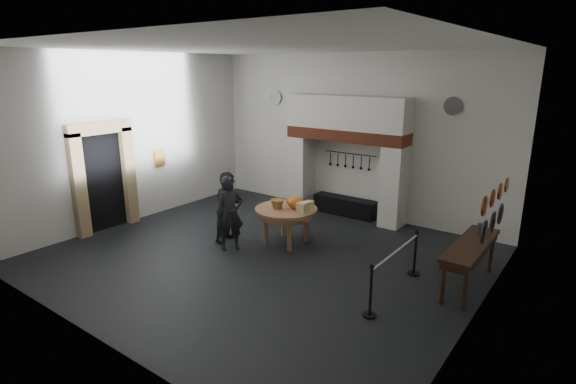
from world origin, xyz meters
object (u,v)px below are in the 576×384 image
Objects in this scene: work_table at (286,210)px; barrier_post_far at (415,254)px; visitor_near at (230,213)px; side_table at (471,245)px; barrier_post_near at (371,292)px; iron_range at (345,206)px; visitor_far at (229,207)px.

barrier_post_far reaches higher than work_table.
side_table is (4.98, 1.31, 0.00)m from visitor_near.
barrier_post_far is at bearing 90.00° from barrier_post_near.
side_table reaches higher than work_table.
work_table reaches higher than iron_range.
visitor_far is at bearing -110.45° from iron_range.
visitor_near is at bearing -165.26° from side_table.
visitor_far is at bearing -169.20° from barrier_post_far.
side_table reaches higher than iron_range.
work_table is at bearing -4.11° from visitor_near.
barrier_post_far is (3.07, -2.60, 0.20)m from iron_range.
visitor_far reaches higher than side_table.
iron_range is 0.86× the size of side_table.
iron_range is at bearing 139.78° from barrier_post_far.
visitor_near reaches higher than barrier_post_far.
side_table is 2.44× the size of barrier_post_far.
visitor_far is at bearing -170.40° from side_table.
barrier_post_near is (4.35, -1.17, -0.40)m from visitor_far.
barrier_post_near is (-1.03, -2.08, -0.42)m from side_table.
work_table is 1.65× the size of barrier_post_near.
barrier_post_far is at bearing 3.01° from work_table.
work_table is 1.65× the size of barrier_post_far.
visitor_far is 1.90× the size of barrier_post_far.
barrier_post_near is 2.00m from barrier_post_far.
barrier_post_near is at bearing -90.00° from barrier_post_far.
side_table is at bearing -41.89° from visitor_near.
visitor_near is 5.15m from side_table.
visitor_far is 5.45m from side_table.
visitor_far is at bearing 164.92° from barrier_post_near.
visitor_near is at bearing -162.70° from barrier_post_far.
visitor_near is 0.57m from visitor_far.
barrier_post_near is (3.07, -4.60, 0.20)m from iron_range.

